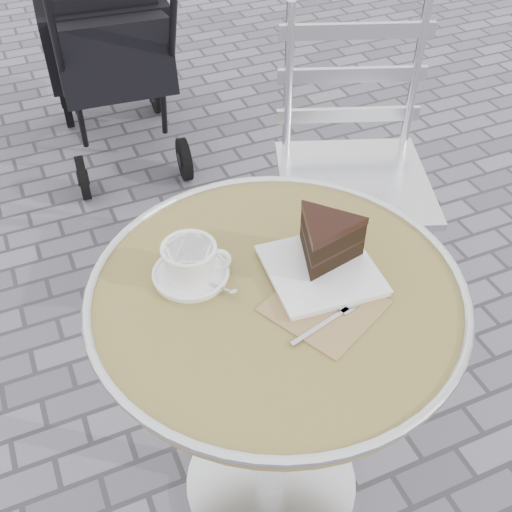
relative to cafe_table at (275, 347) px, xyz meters
name	(u,v)px	position (x,y,z in m)	size (l,w,h in m)	color
ground	(271,484)	(0.00, 0.00, -0.57)	(80.00, 80.00, 0.00)	slate
cafe_table	(275,347)	(0.00, 0.00, 0.00)	(0.72, 0.72, 0.74)	silver
cappuccino_set	(191,263)	(-0.13, 0.10, 0.20)	(0.15, 0.16, 0.07)	white
cake_plate_set	(325,247)	(0.11, 0.02, 0.21)	(0.27, 0.32, 0.11)	#9B7955
bistro_chair	(352,135)	(0.53, 0.61, 0.02)	(0.55, 0.55, 0.95)	silver
baby_stroller	(107,45)	(0.07, 1.78, -0.11)	(0.53, 1.02, 1.02)	black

